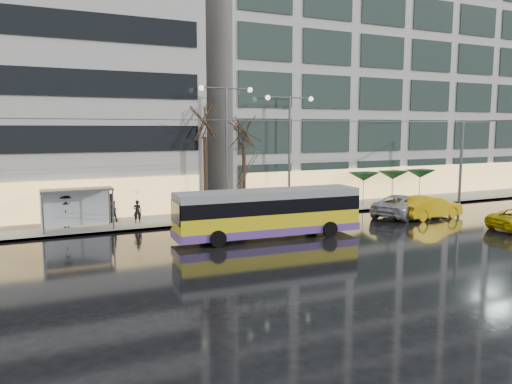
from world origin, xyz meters
TOP-DOWN VIEW (x-y plane):
  - ground at (0.00, 0.00)m, footprint 140.00×140.00m
  - sidewalk at (2.00, 14.00)m, footprint 80.00×10.00m
  - kerb at (2.00, 9.05)m, footprint 80.00×0.10m
  - building_right at (19.00, 19.00)m, footprint 32.00×14.00m
  - trolleybus at (1.79, 3.93)m, footprint 11.05×4.56m
  - catenary at (1.00, 7.94)m, footprint 42.24×5.12m
  - bus_shelter at (-8.38, 10.69)m, footprint 4.20×1.60m
  - street_lamp_near at (2.00, 10.80)m, footprint 3.96×0.36m
  - street_lamp_far at (7.00, 10.80)m, footprint 3.96×0.36m
  - tree_a at (0.50, 11.00)m, footprint 3.20×3.20m
  - tree_b at (3.50, 11.20)m, footprint 3.20×3.20m
  - parasol_a at (14.00, 11.00)m, footprint 2.50×2.50m
  - parasol_b at (17.00, 11.00)m, footprint 2.50×2.50m
  - parasol_c at (20.00, 11.00)m, footprint 2.50×2.50m
  - taxi_b at (14.94, 4.65)m, footprint 4.98×1.93m
  - sedan_silver at (13.67, 6.09)m, footprint 6.27×4.84m
  - pedestrian_a at (-4.26, 11.02)m, footprint 1.22×1.23m
  - pedestrian_b at (-5.82, 11.91)m, footprint 1.17×1.07m
  - pedestrian_c at (-8.62, 11.38)m, footprint 1.22×0.95m

SIDE VIEW (x-z plane):
  - ground at x=0.00m, z-range 0.00..0.00m
  - sidewalk at x=2.00m, z-range 0.00..0.15m
  - kerb at x=2.00m, z-range 0.00..0.15m
  - sedan_silver at x=13.67m, z-range 0.00..1.58m
  - taxi_b at x=14.94m, z-range 0.00..1.62m
  - pedestrian_b at x=-5.82m, z-range 0.15..2.09m
  - pedestrian_c at x=-8.62m, z-range 0.21..2.32m
  - trolleybus at x=1.79m, z-range -1.16..3.91m
  - pedestrian_a at x=-4.26m, z-range 0.54..2.73m
  - bus_shelter at x=-8.38m, z-range 0.71..3.22m
  - parasol_a at x=14.00m, z-range 1.12..3.77m
  - parasol_b at x=17.00m, z-range 1.12..3.77m
  - parasol_c at x=20.00m, z-range 1.12..3.77m
  - catenary at x=1.00m, z-range 0.75..7.75m
  - street_lamp_far at x=7.00m, z-range 1.45..9.98m
  - street_lamp_near at x=2.00m, z-range 1.48..10.51m
  - tree_b at x=3.50m, z-range 2.55..10.25m
  - tree_a at x=0.50m, z-range 2.89..11.29m
  - building_right at x=19.00m, z-range 0.15..25.15m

